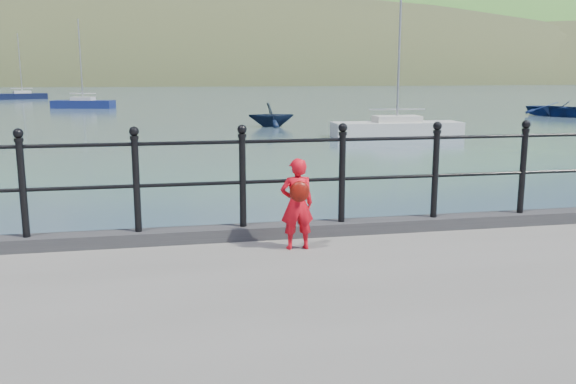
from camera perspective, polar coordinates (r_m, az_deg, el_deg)
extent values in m
plane|color=#2D4251|center=(7.79, 0.23, -10.97)|extent=(600.00, 600.00, 0.00)
cube|color=#28282B|center=(7.32, 0.48, -3.56)|extent=(60.00, 0.30, 0.15)
cylinder|color=black|center=(7.19, 0.49, 1.07)|extent=(18.00, 0.04, 0.04)
cylinder|color=black|center=(7.12, 0.49, 4.82)|extent=(18.00, 0.04, 0.04)
cylinder|color=black|center=(7.20, -23.56, 0.17)|extent=(0.08, 0.08, 1.05)
sphere|color=black|center=(7.12, -23.94, 5.04)|extent=(0.11, 0.11, 0.11)
cylinder|color=black|center=(7.05, -13.99, 0.54)|extent=(0.08, 0.08, 1.05)
sphere|color=black|center=(6.96, -14.22, 5.53)|extent=(0.11, 0.11, 0.11)
cylinder|color=black|center=(7.09, -4.26, 0.91)|extent=(0.08, 0.08, 1.05)
sphere|color=black|center=(7.01, -4.33, 5.86)|extent=(0.11, 0.11, 0.11)
cylinder|color=black|center=(7.34, 5.07, 1.23)|extent=(0.08, 0.08, 1.05)
sphere|color=black|center=(7.26, 5.16, 6.02)|extent=(0.11, 0.11, 0.11)
cylinder|color=black|center=(7.76, 13.60, 1.50)|extent=(0.08, 0.08, 1.05)
sphere|color=black|center=(7.69, 13.81, 6.02)|extent=(0.11, 0.11, 0.11)
cylinder|color=black|center=(8.34, 21.10, 1.70)|extent=(0.08, 0.08, 1.05)
sphere|color=black|center=(8.27, 21.39, 5.91)|extent=(0.11, 0.11, 0.11)
ellipsoid|color=#333A21|center=(204.04, -5.46, 5.71)|extent=(400.00, 100.00, 88.00)
ellipsoid|color=#387026|center=(270.88, 1.68, 4.50)|extent=(600.00, 180.00, 156.00)
cube|color=silver|center=(191.04, -21.99, 10.16)|extent=(9.00, 6.00, 6.00)
cube|color=#4C4744|center=(191.09, -22.07, 11.35)|extent=(9.50, 6.50, 2.00)
cube|color=silver|center=(188.37, -14.98, 10.57)|extent=(9.00, 6.00, 6.00)
cube|color=#4C4744|center=(188.42, -15.04, 11.79)|extent=(9.50, 6.50, 2.00)
cube|color=silver|center=(189.09, -5.71, 10.88)|extent=(9.00, 6.00, 6.00)
cube|color=#4C4744|center=(189.13, -5.73, 12.09)|extent=(9.50, 6.50, 2.00)
cube|color=silver|center=(193.74, 2.41, 10.92)|extent=(9.00, 6.00, 6.00)
cube|color=#4C4744|center=(193.78, 2.42, 12.11)|extent=(9.50, 6.50, 2.00)
imported|color=red|center=(6.69, 0.84, -1.13)|extent=(0.37, 0.25, 1.02)
ellipsoid|color=red|center=(6.53, 1.09, 0.03)|extent=(0.22, 0.11, 0.23)
imported|color=#12224F|center=(47.84, 24.26, 7.11)|extent=(5.16, 6.02, 1.05)
imported|color=black|center=(34.84, -1.59, 7.23)|extent=(2.65, 2.31, 1.35)
cube|color=black|center=(81.39, -23.58, 8.14)|extent=(5.79, 3.53, 0.90)
cube|color=beige|center=(81.38, -23.61, 8.49)|extent=(2.24, 1.80, 0.50)
cylinder|color=#A5A5A8|center=(81.36, -23.80, 10.93)|extent=(0.10, 0.10, 7.05)
cylinder|color=#A5A5A8|center=(81.37, -23.64, 8.88)|extent=(2.36, 0.92, 0.06)
cube|color=navy|center=(57.17, -18.61, 7.68)|extent=(5.59, 3.09, 0.90)
cube|color=beige|center=(57.14, -18.64, 8.18)|extent=(2.12, 1.66, 0.50)
cylinder|color=#A5A5A8|center=(57.12, -18.85, 11.60)|extent=(0.10, 0.10, 6.93)
cylinder|color=#A5A5A8|center=(57.13, -18.67, 8.73)|extent=(2.32, 0.71, 0.06)
cube|color=beige|center=(29.60, 10.11, 5.59)|extent=(6.20, 1.98, 0.90)
cube|color=beige|center=(29.56, 10.15, 6.56)|extent=(2.20, 1.29, 0.50)
cylinder|color=#A5A5A8|center=(29.52, 10.39, 13.78)|extent=(0.10, 0.10, 7.54)
cylinder|color=#A5A5A8|center=(29.52, 10.18, 7.62)|extent=(2.76, 0.19, 0.06)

